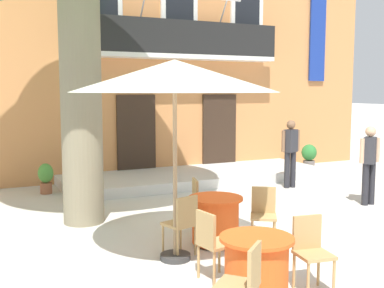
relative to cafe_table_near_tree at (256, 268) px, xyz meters
The scene contains 16 objects.
ground_plane 3.72m from the cafe_table_near_tree, 54.99° to the left, with size 120.00×120.00×0.00m, color beige.
building_facade 10.87m from the cafe_table_near_tree, 75.67° to the left, with size 13.00×5.09×7.50m.
entrance_step_platform 7.33m from the cafe_table_near_tree, 69.58° to the left, with size 7.08×2.32×0.25m, color silver.
cafe_table_near_tree is the anchor object (origin of this frame).
cafe_chair_near_tree_0 0.77m from the cafe_table_near_tree, 132.34° to the right, with size 0.56×0.56×0.91m.
cafe_chair_near_tree_1 0.77m from the cafe_table_near_tree, ahead, with size 0.46×0.46×0.91m.
cafe_chair_near_tree_2 0.77m from the cafe_table_near_tree, 104.81° to the left, with size 0.46×0.46×0.91m.
cafe_table_middle 2.07m from the cafe_table_near_tree, 75.12° to the left, with size 0.86×0.86×0.76m.
cafe_chair_middle_0 1.73m from the cafe_table_near_tree, 95.57° to the left, with size 0.50×0.50×0.91m.
cafe_chair_middle_1 2.05m from the cafe_table_near_tree, 54.01° to the left, with size 0.55×0.55×0.91m.
cafe_chair_middle_2 2.82m from the cafe_table_near_tree, 76.70° to the left, with size 0.49×0.49×0.91m.
cafe_umbrella 2.77m from the cafe_table_near_tree, 101.01° to the left, with size 2.90×2.90×2.85m.
ground_planter_left 7.12m from the cafe_table_near_tree, 100.78° to the left, with size 0.35×0.35×0.72m.
ground_planter_right 9.53m from the cafe_table_near_tree, 47.43° to the left, with size 0.46×0.46×0.79m.
pedestrian_near_entrance 5.57m from the cafe_table_near_tree, 31.84° to the left, with size 0.53×0.38×1.68m.
pedestrian_mid_plaza 6.69m from the cafe_table_near_tree, 49.89° to the left, with size 0.53×0.33×1.69m.
Camera 1 is at (-5.06, -7.51, 2.43)m, focal length 44.62 mm.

